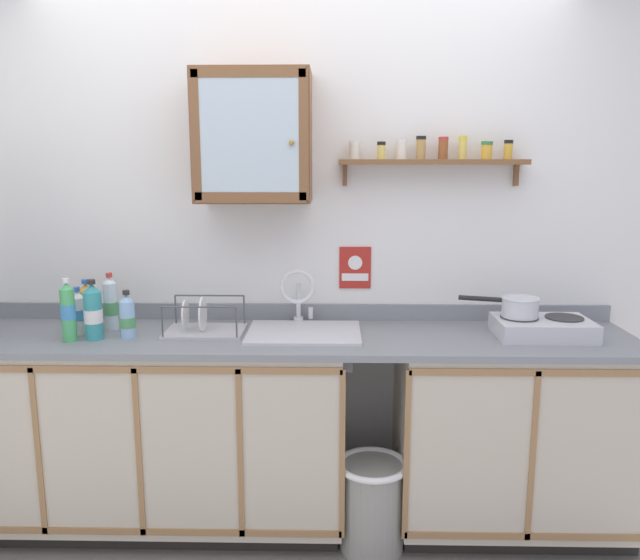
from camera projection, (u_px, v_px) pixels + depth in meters
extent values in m
plane|color=slate|center=(295.00, 559.00, 2.74)|extent=(6.10, 6.10, 0.00)
cube|color=white|center=(301.00, 248.00, 3.09)|extent=(3.70, 0.05, 2.60)
cube|color=black|center=(164.00, 509.00, 3.06)|extent=(1.70, 0.52, 0.08)
cube|color=beige|center=(158.00, 425.00, 2.94)|extent=(1.73, 0.58, 0.83)
cube|color=#997047|center=(134.00, 370.00, 2.58)|extent=(1.73, 0.01, 0.03)
cube|color=#997047|center=(143.00, 532.00, 2.72)|extent=(1.73, 0.01, 0.03)
cube|color=#997047|center=(38.00, 453.00, 2.66)|extent=(0.02, 0.01, 0.76)
cube|color=#997047|center=(139.00, 454.00, 2.65)|extent=(0.02, 0.01, 0.76)
cube|color=#997047|center=(240.00, 455.00, 2.64)|extent=(0.02, 0.01, 0.76)
cube|color=#997047|center=(342.00, 456.00, 2.63)|extent=(0.02, 0.01, 0.76)
cube|color=black|center=(505.00, 513.00, 3.02)|extent=(1.03, 0.52, 0.08)
cube|color=beige|center=(513.00, 428.00, 2.91)|extent=(1.06, 0.58, 0.83)
cube|color=#997047|center=(538.00, 373.00, 2.55)|extent=(1.06, 0.01, 0.03)
cube|color=#997047|center=(527.00, 536.00, 2.69)|extent=(1.06, 0.01, 0.03)
cube|color=#997047|center=(407.00, 457.00, 2.63)|extent=(0.02, 0.01, 0.76)
cube|color=#997047|center=(533.00, 458.00, 2.62)|extent=(0.02, 0.01, 0.76)
cube|color=gray|center=(298.00, 338.00, 2.85)|extent=(3.06, 0.61, 0.03)
cube|color=gray|center=(301.00, 312.00, 3.12)|extent=(3.06, 0.02, 0.08)
cube|color=silver|center=(304.00, 332.00, 2.86)|extent=(0.52, 0.40, 0.01)
cube|color=slate|center=(304.00, 359.00, 2.89)|extent=(0.44, 0.32, 0.01)
cube|color=slate|center=(306.00, 337.00, 3.04)|extent=(0.44, 0.01, 0.13)
cube|color=slate|center=(302.00, 358.00, 2.72)|extent=(0.44, 0.01, 0.13)
cylinder|color=#4C4C51|center=(304.00, 359.00, 2.89)|extent=(0.04, 0.04, 0.01)
cylinder|color=silver|center=(299.00, 319.00, 3.08)|extent=(0.05, 0.05, 0.02)
cylinder|color=silver|center=(298.00, 300.00, 3.06)|extent=(0.02, 0.02, 0.17)
torus|color=silver|center=(297.00, 287.00, 2.97)|extent=(0.17, 0.02, 0.17)
cylinder|color=silver|center=(311.00, 313.00, 3.07)|extent=(0.02, 0.02, 0.05)
cube|color=silver|center=(543.00, 328.00, 2.81)|extent=(0.42, 0.28, 0.08)
cylinder|color=#2D2D2D|center=(519.00, 317.00, 2.82)|extent=(0.17, 0.17, 0.01)
cylinder|color=#2D2D2D|center=(564.00, 318.00, 2.82)|extent=(0.17, 0.17, 0.01)
cylinder|color=black|center=(529.00, 336.00, 2.68)|extent=(0.03, 0.02, 0.03)
cylinder|color=black|center=(576.00, 336.00, 2.68)|extent=(0.03, 0.02, 0.03)
cylinder|color=silver|center=(520.00, 307.00, 2.81)|extent=(0.16, 0.16, 0.09)
torus|color=silver|center=(521.00, 298.00, 2.80)|extent=(0.17, 0.17, 0.01)
cylinder|color=black|center=(480.00, 299.00, 2.86)|extent=(0.19, 0.07, 0.02)
cylinder|color=silver|center=(111.00, 306.00, 2.92)|extent=(0.06, 0.06, 0.22)
cone|color=silver|center=(109.00, 280.00, 2.90)|extent=(0.06, 0.06, 0.03)
cylinder|color=red|center=(109.00, 275.00, 2.89)|extent=(0.03, 0.03, 0.02)
cylinder|color=#4C9959|center=(111.00, 308.00, 2.92)|extent=(0.07, 0.07, 0.06)
cylinder|color=white|center=(78.00, 316.00, 2.84)|extent=(0.06, 0.06, 0.17)
cone|color=white|center=(77.00, 295.00, 2.82)|extent=(0.06, 0.06, 0.03)
cylinder|color=#2D59B2|center=(76.00, 289.00, 2.82)|extent=(0.03, 0.03, 0.02)
cylinder|color=#3F8CCC|center=(78.00, 315.00, 2.84)|extent=(0.07, 0.07, 0.05)
cylinder|color=teal|center=(93.00, 316.00, 2.76)|extent=(0.08, 0.08, 0.21)
cone|color=teal|center=(91.00, 288.00, 2.74)|extent=(0.08, 0.08, 0.04)
cylinder|color=#262626|center=(91.00, 282.00, 2.73)|extent=(0.04, 0.04, 0.02)
cylinder|color=white|center=(93.00, 316.00, 2.76)|extent=(0.08, 0.08, 0.06)
cylinder|color=#8CB7E0|center=(128.00, 320.00, 2.79)|extent=(0.07, 0.07, 0.17)
cone|color=#8CB7E0|center=(126.00, 298.00, 2.77)|extent=(0.07, 0.07, 0.03)
cylinder|color=#262626|center=(126.00, 292.00, 2.76)|extent=(0.03, 0.03, 0.02)
cylinder|color=#4C9959|center=(128.00, 322.00, 2.79)|extent=(0.07, 0.07, 0.05)
cylinder|color=gold|center=(87.00, 309.00, 2.96)|extent=(0.07, 0.07, 0.18)
cone|color=gold|center=(86.00, 287.00, 2.94)|extent=(0.07, 0.07, 0.03)
cylinder|color=#2D59B2|center=(85.00, 282.00, 2.93)|extent=(0.03, 0.03, 0.02)
cylinder|color=#D84C3F|center=(87.00, 309.00, 2.96)|extent=(0.08, 0.08, 0.05)
cylinder|color=#4CB266|center=(68.00, 315.00, 2.73)|extent=(0.06, 0.06, 0.23)
cone|color=#4CB266|center=(66.00, 286.00, 2.71)|extent=(0.06, 0.06, 0.03)
cylinder|color=white|center=(66.00, 281.00, 2.70)|extent=(0.03, 0.03, 0.02)
cylinder|color=#3F8CCC|center=(68.00, 312.00, 2.73)|extent=(0.06, 0.06, 0.07)
cube|color=#B2B2B7|center=(205.00, 331.00, 2.89)|extent=(0.36, 0.26, 0.01)
cylinder|color=#4C4F54|center=(162.00, 322.00, 2.76)|extent=(0.01, 0.01, 0.14)
cylinder|color=#4C4F54|center=(236.00, 322.00, 2.75)|extent=(0.01, 0.01, 0.14)
cylinder|color=#4C4F54|center=(176.00, 309.00, 2.99)|extent=(0.01, 0.01, 0.14)
cylinder|color=#4C4F54|center=(244.00, 310.00, 2.99)|extent=(0.01, 0.01, 0.14)
cylinder|color=#4C4F54|center=(199.00, 307.00, 2.74)|extent=(0.33, 0.01, 0.01)
cylinder|color=#4C4F54|center=(209.00, 296.00, 2.98)|extent=(0.33, 0.01, 0.01)
cylinder|color=white|center=(185.00, 314.00, 2.87)|extent=(0.01, 0.13, 0.13)
cylinder|color=white|center=(203.00, 314.00, 2.87)|extent=(0.01, 0.16, 0.16)
cube|color=brown|center=(254.00, 137.00, 2.83)|extent=(0.52, 0.29, 0.59)
cube|color=silver|center=(249.00, 136.00, 2.68)|extent=(0.43, 0.01, 0.48)
cube|color=brown|center=(195.00, 136.00, 2.69)|extent=(0.04, 0.01, 0.55)
cube|color=brown|center=(304.00, 136.00, 2.68)|extent=(0.04, 0.01, 0.55)
cube|color=brown|center=(248.00, 72.00, 2.63)|extent=(0.49, 0.01, 0.05)
cube|color=brown|center=(251.00, 198.00, 2.73)|extent=(0.49, 0.01, 0.05)
sphere|color=olive|center=(292.00, 143.00, 2.67)|extent=(0.02, 0.02, 0.02)
cube|color=brown|center=(432.00, 162.00, 2.91)|extent=(0.87, 0.14, 0.02)
cube|color=brown|center=(345.00, 175.00, 2.98)|extent=(0.02, 0.03, 0.10)
cube|color=brown|center=(516.00, 175.00, 2.96)|extent=(0.02, 0.03, 0.10)
cylinder|color=silver|center=(354.00, 152.00, 2.92)|extent=(0.05, 0.05, 0.07)
cylinder|color=white|center=(354.00, 143.00, 2.91)|extent=(0.05, 0.05, 0.02)
cylinder|color=#E0C659|center=(381.00, 152.00, 2.89)|extent=(0.04, 0.04, 0.06)
cylinder|color=black|center=(381.00, 143.00, 2.89)|extent=(0.04, 0.04, 0.02)
cylinder|color=silver|center=(401.00, 151.00, 2.91)|extent=(0.05, 0.05, 0.07)
cylinder|color=white|center=(402.00, 141.00, 2.90)|extent=(0.05, 0.05, 0.02)
cylinder|color=tan|center=(421.00, 149.00, 2.91)|extent=(0.04, 0.04, 0.09)
cylinder|color=black|center=(421.00, 138.00, 2.90)|extent=(0.05, 0.05, 0.02)
cylinder|color=brown|center=(443.00, 150.00, 2.90)|extent=(0.04, 0.04, 0.09)
cylinder|color=red|center=(444.00, 139.00, 2.89)|extent=(0.05, 0.05, 0.02)
cylinder|color=#E0C659|center=(463.00, 149.00, 2.90)|extent=(0.04, 0.04, 0.09)
cylinder|color=yellow|center=(463.00, 138.00, 2.89)|extent=(0.04, 0.04, 0.02)
cylinder|color=gold|center=(487.00, 152.00, 2.88)|extent=(0.05, 0.05, 0.07)
cylinder|color=#33723F|center=(487.00, 143.00, 2.88)|extent=(0.05, 0.05, 0.02)
cylinder|color=gold|center=(508.00, 151.00, 2.90)|extent=(0.04, 0.04, 0.07)
cylinder|color=black|center=(509.00, 142.00, 2.89)|extent=(0.04, 0.04, 0.02)
cube|color=#B2261E|center=(355.00, 268.00, 3.07)|extent=(0.15, 0.01, 0.21)
cube|color=white|center=(355.00, 277.00, 3.08)|extent=(0.13, 0.00, 0.04)
cylinder|color=white|center=(355.00, 263.00, 3.06)|extent=(0.07, 0.00, 0.07)
cylinder|color=gray|center=(372.00, 506.00, 2.79)|extent=(0.29, 0.29, 0.40)
torus|color=white|center=(373.00, 465.00, 2.75)|extent=(0.32, 0.32, 0.03)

